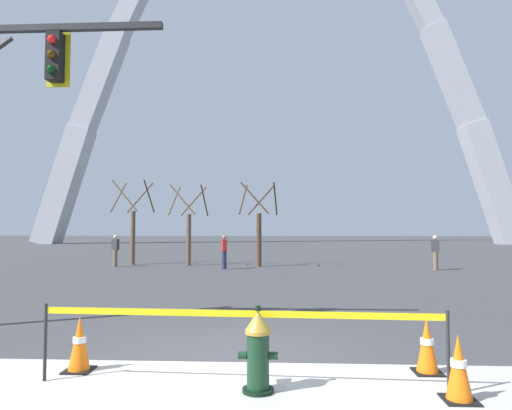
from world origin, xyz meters
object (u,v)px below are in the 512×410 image
pedestrian_walking_right (435,252)px  traffic_cone_curb_edge (80,344)px  traffic_cone_by_hydrant (459,368)px  pedestrian_walking_left (115,250)px  fire_hydrant (258,351)px  traffic_cone_mid_sidewalk (427,346)px  monument_arch (273,61)px  pedestrian_standing_center (224,252)px

pedestrian_walking_right → traffic_cone_curb_edge: bearing=-122.7°
traffic_cone_by_hydrant → pedestrian_walking_left: pedestrian_walking_left is taller
traffic_cone_curb_edge → fire_hydrant: bearing=-15.0°
traffic_cone_mid_sidewalk → pedestrian_walking_left: pedestrian_walking_left is taller
monument_arch → pedestrian_walking_right: monument_arch is taller
monument_arch → pedestrian_standing_center: bearing=-92.9°
fire_hydrant → pedestrian_walking_left: size_ratio=0.62×
traffic_cone_mid_sidewalk → pedestrian_standing_center: (-4.50, 15.16, 0.46)m
monument_arch → traffic_cone_curb_edge: bearing=-92.1°
pedestrian_walking_left → traffic_cone_by_hydrant: bearing=-59.4°
traffic_cone_by_hydrant → pedestrian_walking_right: 16.94m
traffic_cone_by_hydrant → traffic_cone_mid_sidewalk: (-0.03, 0.96, 0.00)m
traffic_cone_curb_edge → monument_arch: (1.91, 51.33, 23.23)m
monument_arch → pedestrian_walking_right: bearing=-77.6°
monument_arch → pedestrian_walking_left: 42.42m
traffic_cone_curb_edge → pedestrian_walking_right: pedestrian_walking_right is taller
traffic_cone_by_hydrant → pedestrian_walking_right: bearing=72.0°
fire_hydrant → traffic_cone_by_hydrant: bearing=-4.3°
fire_hydrant → monument_arch: size_ratio=0.02×
fire_hydrant → pedestrian_walking_right: (7.44, 15.94, 0.35)m
traffic_cone_mid_sidewalk → traffic_cone_curb_edge: bearing=-178.2°
pedestrian_standing_center → pedestrian_walking_right: size_ratio=1.00×
traffic_cone_mid_sidewalk → pedestrian_walking_left: (-10.10, 16.18, 0.46)m
fire_hydrant → traffic_cone_curb_edge: fire_hydrant is taller
pedestrian_walking_left → pedestrian_walking_right: size_ratio=1.00×
traffic_cone_curb_edge → pedestrian_walking_right: (9.83, 15.29, 0.46)m
fire_hydrant → pedestrian_walking_right: pedestrian_walking_right is taller
pedestrian_standing_center → monument_arch: bearing=87.1°
traffic_cone_mid_sidewalk → traffic_cone_curb_edge: (-4.57, -0.15, 0.00)m
traffic_cone_mid_sidewalk → traffic_cone_curb_edge: 4.57m
monument_arch → pedestrian_walking_left: bearing=-102.0°
fire_hydrant → traffic_cone_curb_edge: 2.48m
traffic_cone_curb_edge → pedestrian_standing_center: pedestrian_standing_center is taller
traffic_cone_curb_edge → pedestrian_standing_center: size_ratio=0.46×
fire_hydrant → monument_arch: (-0.49, 51.98, 23.12)m
fire_hydrant → traffic_cone_by_hydrant: 2.21m
monument_arch → pedestrian_standing_center: (-1.84, -36.03, -22.77)m
traffic_cone_by_hydrant → monument_arch: 57.15m
pedestrian_standing_center → pedestrian_walking_right: 9.76m
traffic_cone_by_hydrant → pedestrian_standing_center: bearing=105.7°
traffic_cone_curb_edge → pedestrian_walking_right: bearing=57.3°
fire_hydrant → traffic_cone_curb_edge: size_ratio=1.36×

